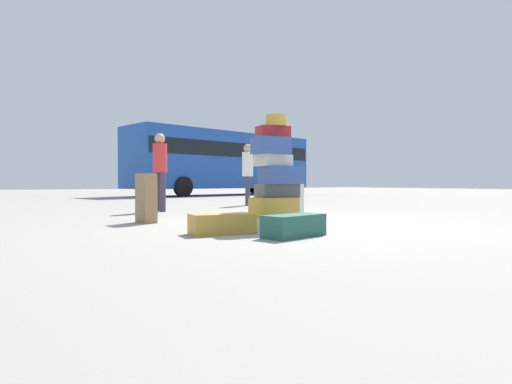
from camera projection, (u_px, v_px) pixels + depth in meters
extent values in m
plane|color=gray|center=(292.00, 225.00, 6.37)|extent=(80.00, 80.00, 0.00)
cube|color=beige|center=(276.00, 222.00, 6.03)|extent=(0.70, 0.53, 0.15)
cube|color=#B28C33|center=(274.00, 207.00, 6.00)|extent=(0.60, 0.41, 0.26)
cube|color=#4C4C51|center=(277.00, 191.00, 6.11)|extent=(0.60, 0.45, 0.19)
cube|color=#334F99|center=(281.00, 175.00, 6.00)|extent=(0.56, 0.40, 0.24)
cube|color=beige|center=(273.00, 161.00, 5.97)|extent=(0.47, 0.32, 0.16)
cube|color=#334F99|center=(271.00, 146.00, 5.84)|extent=(0.52, 0.39, 0.23)
cube|color=maroon|center=(273.00, 133.00, 6.06)|extent=(0.47, 0.36, 0.17)
cylinder|color=#B28C33|center=(276.00, 121.00, 6.01)|extent=(0.29, 0.29, 0.15)
cube|color=#B28C33|center=(222.00, 224.00, 5.27)|extent=(0.80, 0.46, 0.25)
cube|color=olive|center=(146.00, 198.00, 6.75)|extent=(0.25, 0.39, 0.76)
cube|color=beige|center=(293.00, 200.00, 7.43)|extent=(0.29, 0.35, 0.64)
cube|color=#26594C|center=(294.00, 226.00, 4.98)|extent=(0.84, 0.52, 0.25)
cylinder|color=#3F334C|center=(248.00, 191.00, 12.06)|extent=(0.12, 0.12, 0.79)
cylinder|color=#3F334C|center=(247.00, 191.00, 11.84)|extent=(0.12, 0.12, 0.79)
cylinder|color=white|center=(248.00, 164.00, 11.93)|extent=(0.30, 0.30, 0.66)
sphere|color=tan|center=(248.00, 148.00, 11.92)|extent=(0.22, 0.22, 0.22)
cylinder|color=#3F334C|center=(157.00, 192.00, 9.44)|extent=(0.12, 0.12, 0.84)
cylinder|color=#3F334C|center=(163.00, 192.00, 9.28)|extent=(0.12, 0.12, 0.84)
cylinder|color=red|center=(160.00, 158.00, 9.34)|extent=(0.30, 0.30, 0.62)
sphere|color=tan|center=(160.00, 139.00, 9.33)|extent=(0.22, 0.22, 0.22)
cube|color=#1E4CA5|center=(224.00, 161.00, 22.51)|extent=(10.71, 4.71, 2.80)
cube|color=black|center=(224.00, 151.00, 22.50)|extent=(10.51, 4.69, 0.70)
cylinder|color=black|center=(254.00, 186.00, 25.80)|extent=(0.93, 0.44, 0.90)
cylinder|color=black|center=(285.00, 186.00, 24.01)|extent=(0.93, 0.44, 0.90)
cylinder|color=black|center=(153.00, 186.00, 21.07)|extent=(0.93, 0.44, 0.90)
cylinder|color=black|center=(183.00, 187.00, 19.28)|extent=(0.93, 0.44, 0.90)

